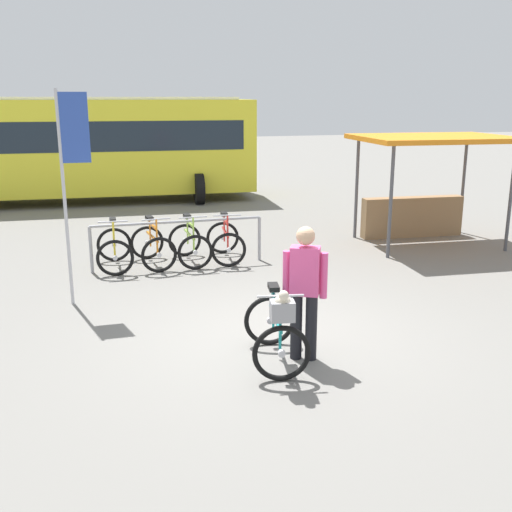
{
  "coord_description": "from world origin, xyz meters",
  "views": [
    {
      "loc": [
        -2.26,
        -7.11,
        3.08
      ],
      "look_at": [
        -0.1,
        0.45,
        1.0
      ],
      "focal_mm": 42.28,
      "sensor_mm": 36.0,
      "label": 1
    }
  ],
  "objects_px": {
    "racked_bike_yellow": "(115,249)",
    "featured_bicycle": "(277,327)",
    "market_stall": "(423,177)",
    "bus_distant": "(84,143)",
    "racked_bike_red": "(226,242)",
    "racked_bike_orange": "(153,247)",
    "racked_bike_lime": "(190,244)",
    "banner_flag": "(71,157)",
    "person_with_featured_bike": "(305,287)"
  },
  "relations": [
    {
      "from": "racked_bike_yellow",
      "to": "featured_bicycle",
      "type": "bearing_deg",
      "value": -71.72
    },
    {
      "from": "market_stall",
      "to": "racked_bike_yellow",
      "type": "bearing_deg",
      "value": -176.0
    },
    {
      "from": "bus_distant",
      "to": "market_stall",
      "type": "bearing_deg",
      "value": -46.61
    },
    {
      "from": "racked_bike_red",
      "to": "featured_bicycle",
      "type": "distance_m",
      "value": 4.85
    },
    {
      "from": "racked_bike_yellow",
      "to": "bus_distant",
      "type": "xyz_separation_m",
      "value": [
        -0.38,
        7.85,
        1.37
      ]
    },
    {
      "from": "racked_bike_orange",
      "to": "racked_bike_lime",
      "type": "bearing_deg",
      "value": 0.3
    },
    {
      "from": "racked_bike_orange",
      "to": "racked_bike_lime",
      "type": "relative_size",
      "value": 1.04
    },
    {
      "from": "racked_bike_red",
      "to": "banner_flag",
      "type": "distance_m",
      "value": 3.77
    },
    {
      "from": "racked_bike_lime",
      "to": "bus_distant",
      "type": "height_order",
      "value": "bus_distant"
    },
    {
      "from": "featured_bicycle",
      "to": "banner_flag",
      "type": "distance_m",
      "value": 4.09
    },
    {
      "from": "racked_bike_lime",
      "to": "racked_bike_orange",
      "type": "bearing_deg",
      "value": -179.7
    },
    {
      "from": "racked_bike_orange",
      "to": "racked_bike_lime",
      "type": "distance_m",
      "value": 0.7
    },
    {
      "from": "racked_bike_orange",
      "to": "featured_bicycle",
      "type": "distance_m",
      "value": 4.9
    },
    {
      "from": "featured_bicycle",
      "to": "person_with_featured_bike",
      "type": "relative_size",
      "value": 0.76
    },
    {
      "from": "racked_bike_lime",
      "to": "banner_flag",
      "type": "xyz_separation_m",
      "value": [
        -2.01,
        -1.84,
        1.86
      ]
    },
    {
      "from": "racked_bike_lime",
      "to": "racked_bike_yellow",
      "type": "bearing_deg",
      "value": -179.7
    },
    {
      "from": "bus_distant",
      "to": "banner_flag",
      "type": "height_order",
      "value": "banner_flag"
    },
    {
      "from": "racked_bike_red",
      "to": "banner_flag",
      "type": "bearing_deg",
      "value": -145.78
    },
    {
      "from": "racked_bike_red",
      "to": "featured_bicycle",
      "type": "height_order",
      "value": "featured_bicycle"
    },
    {
      "from": "racked_bike_yellow",
      "to": "banner_flag",
      "type": "distance_m",
      "value": 2.69
    },
    {
      "from": "person_with_featured_bike",
      "to": "banner_flag",
      "type": "xyz_separation_m",
      "value": [
        -2.58,
        2.86,
        1.32
      ]
    },
    {
      "from": "person_with_featured_bike",
      "to": "racked_bike_red",
      "type": "bearing_deg",
      "value": 88.35
    },
    {
      "from": "racked_bike_lime",
      "to": "bus_distant",
      "type": "bearing_deg",
      "value": 102.77
    },
    {
      "from": "bus_distant",
      "to": "market_stall",
      "type": "height_order",
      "value": "bus_distant"
    },
    {
      "from": "racked_bike_yellow",
      "to": "racked_bike_orange",
      "type": "distance_m",
      "value": 0.7
    },
    {
      "from": "bus_distant",
      "to": "racked_bike_lime",
      "type": "bearing_deg",
      "value": -77.23
    },
    {
      "from": "racked_bike_yellow",
      "to": "banner_flag",
      "type": "bearing_deg",
      "value": -108.49
    },
    {
      "from": "market_stall",
      "to": "racked_bike_red",
      "type": "bearing_deg",
      "value": -174.28
    },
    {
      "from": "racked_bike_orange",
      "to": "person_with_featured_bike",
      "type": "bearing_deg",
      "value": -74.95
    },
    {
      "from": "featured_bicycle",
      "to": "market_stall",
      "type": "bearing_deg",
      "value": 46.41
    },
    {
      "from": "racked_bike_red",
      "to": "person_with_featured_bike",
      "type": "distance_m",
      "value": 4.74
    },
    {
      "from": "racked_bike_lime",
      "to": "banner_flag",
      "type": "height_order",
      "value": "banner_flag"
    },
    {
      "from": "racked_bike_lime",
      "to": "banner_flag",
      "type": "bearing_deg",
      "value": -137.55
    },
    {
      "from": "racked_bike_yellow",
      "to": "person_with_featured_bike",
      "type": "relative_size",
      "value": 0.68
    },
    {
      "from": "bus_distant",
      "to": "banner_flag",
      "type": "relative_size",
      "value": 3.16
    },
    {
      "from": "person_with_featured_bike",
      "to": "racked_bike_orange",
      "type": "bearing_deg",
      "value": 105.05
    },
    {
      "from": "featured_bicycle",
      "to": "person_with_featured_bike",
      "type": "height_order",
      "value": "person_with_featured_bike"
    },
    {
      "from": "racked_bike_orange",
      "to": "market_stall",
      "type": "height_order",
      "value": "market_stall"
    },
    {
      "from": "featured_bicycle",
      "to": "racked_bike_orange",
      "type": "bearing_deg",
      "value": 100.46
    },
    {
      "from": "racked_bike_orange",
      "to": "racked_bike_red",
      "type": "relative_size",
      "value": 0.99
    },
    {
      "from": "racked_bike_yellow",
      "to": "racked_bike_lime",
      "type": "bearing_deg",
      "value": 0.3
    },
    {
      "from": "featured_bicycle",
      "to": "banner_flag",
      "type": "xyz_separation_m",
      "value": [
        -2.2,
        2.98,
        1.74
      ]
    },
    {
      "from": "banner_flag",
      "to": "person_with_featured_bike",
      "type": "bearing_deg",
      "value": -48.0
    },
    {
      "from": "racked_bike_orange",
      "to": "bus_distant",
      "type": "distance_m",
      "value": 8.04
    },
    {
      "from": "racked_bike_orange",
      "to": "market_stall",
      "type": "relative_size",
      "value": 0.36
    },
    {
      "from": "racked_bike_red",
      "to": "bus_distant",
      "type": "xyz_separation_m",
      "value": [
        -2.48,
        7.84,
        1.37
      ]
    },
    {
      "from": "racked_bike_orange",
      "to": "bus_distant",
      "type": "height_order",
      "value": "bus_distant"
    },
    {
      "from": "market_stall",
      "to": "banner_flag",
      "type": "xyz_separation_m",
      "value": [
        -7.22,
        -2.3,
        0.84
      ]
    },
    {
      "from": "market_stall",
      "to": "featured_bicycle",
      "type": "bearing_deg",
      "value": -133.59
    },
    {
      "from": "racked_bike_orange",
      "to": "bus_distant",
      "type": "xyz_separation_m",
      "value": [
        -1.08,
        7.85,
        1.37
      ]
    }
  ]
}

